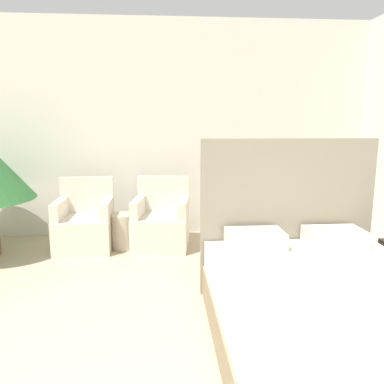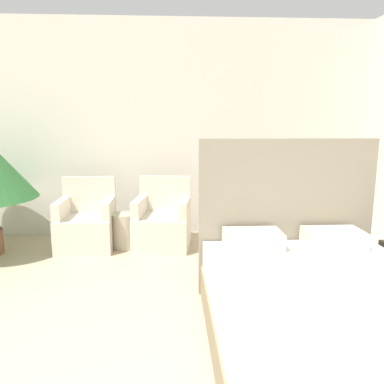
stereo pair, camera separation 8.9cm
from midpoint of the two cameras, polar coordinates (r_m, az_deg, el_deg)
name	(u,v)px [view 1 (the left image)]	position (r m, az deg, el deg)	size (l,w,h in m)	color
wall_back	(157,130)	(5.19, -5.88, 9.39)	(10.00, 0.06, 2.90)	silver
bed	(328,309)	(2.82, 19.10, -16.52)	(1.57, 2.04, 1.42)	#8C7A5B
armchair_near_window_left	(85,227)	(4.85, -16.54, -5.15)	(0.68, 0.62, 0.87)	beige
armchair_near_window_right	(161,226)	(4.74, -5.25, -5.11)	(0.75, 0.69, 0.87)	beige
side_table	(123,231)	(4.77, -10.97, -5.87)	(0.32, 0.32, 0.43)	#B7AD93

